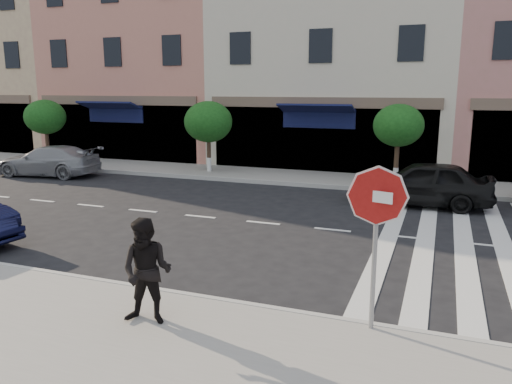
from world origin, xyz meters
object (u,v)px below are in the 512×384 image
stop_sign (377,212)px  car_far_left (49,161)px  walker (147,271)px  car_far_mid (422,183)px

stop_sign → car_far_left: (-15.19, 9.69, -1.33)m
walker → car_far_mid: walker is taller
car_far_left → car_far_mid: car_far_mid is taller
walker → car_far_left: (-11.89, 10.71, -0.34)m
stop_sign → car_far_mid: 9.56m
walker → car_far_left: walker is taller
car_far_left → car_far_mid: (15.47, -0.21, 0.09)m
stop_sign → walker: stop_sign is taller
stop_sign → car_far_left: 18.07m
car_far_mid → stop_sign: bearing=-3.1°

